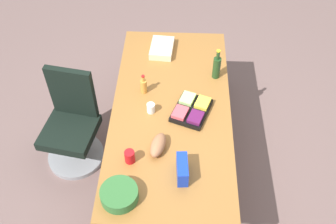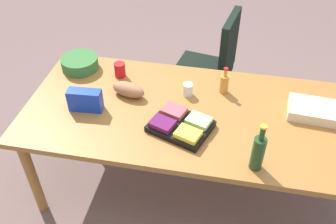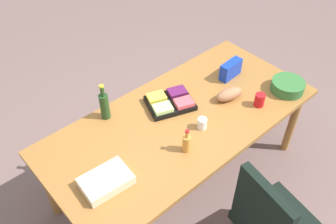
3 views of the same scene
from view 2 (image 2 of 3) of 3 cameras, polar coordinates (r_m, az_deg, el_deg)
The scene contains 12 objects.
ground_plane at distance 3.02m, azimuth 2.83°, elevation -10.78°, with size 10.00×10.00×0.00m, color #6E5652.
conference_table at distance 2.52m, azimuth 3.33°, elevation -1.11°, with size 2.20×1.04×0.75m.
office_chair at distance 3.46m, azimuth 6.06°, elevation 5.36°, with size 0.56×0.56×0.99m.
red_solo_cup at distance 2.78m, azimuth -7.33°, elevation 6.38°, with size 0.08×0.08×0.11m, color red.
sheet_cake at distance 2.60m, azimuth 21.26°, elevation 0.24°, with size 0.32×0.22×0.07m, color beige.
bread_loaf at distance 2.59m, azimuth -6.04°, elevation 3.41°, with size 0.24×0.11×0.10m, color #A16845.
wine_bottle at distance 2.10m, azimuth 13.55°, elevation -5.94°, with size 0.09×0.09×0.31m.
fruit_platter at distance 2.33m, azimuth 1.93°, elevation -1.96°, with size 0.43×0.39×0.07m.
chip_bag_blue at distance 2.50m, azimuth -12.50°, elevation 1.78°, with size 0.22×0.08×0.15m, color #1436B7.
salad_bowl at distance 2.93m, azimuth -13.28°, elevation 7.25°, with size 0.28×0.28×0.09m, color #316932.
dressing_bottle at distance 2.62m, azimuth 8.56°, elevation 4.39°, with size 0.07×0.07×0.20m.
paper_cup at distance 2.59m, azimuth 3.03°, elevation 3.45°, with size 0.07×0.07×0.09m, color white.
Camera 2 is at (-0.22, 1.87, 2.37)m, focal length 40.06 mm.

